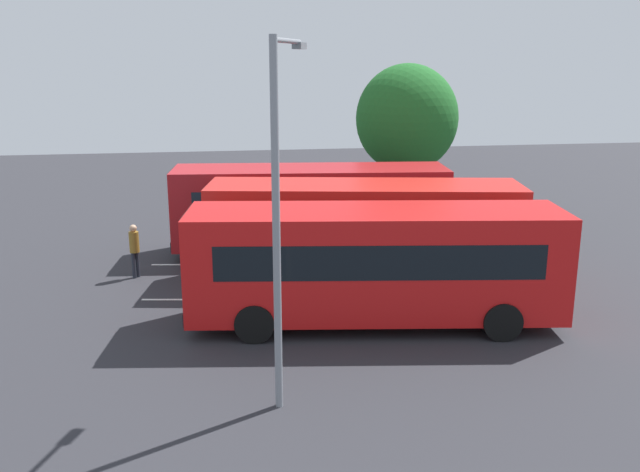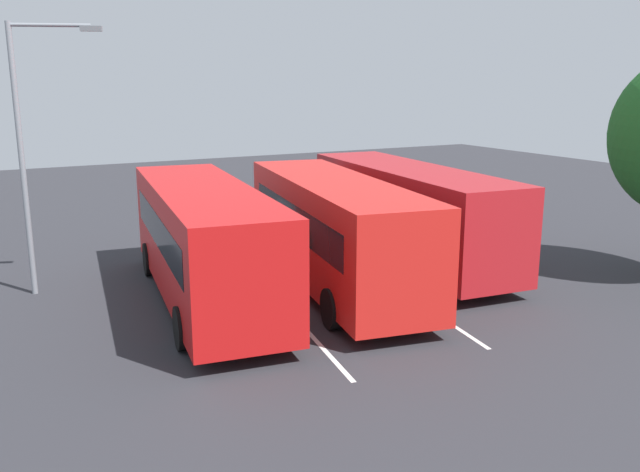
% 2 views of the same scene
% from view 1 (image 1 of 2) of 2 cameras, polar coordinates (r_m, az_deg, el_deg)
% --- Properties ---
extents(ground_plane, '(65.74, 65.74, 0.00)m').
position_cam_1_polar(ground_plane, '(22.47, 2.10, -3.77)').
color(ground_plane, '#2B2B30').
extents(bus_far_left, '(10.23, 3.50, 3.22)m').
position_cam_1_polar(bus_far_left, '(25.28, -0.87, 2.51)').
color(bus_far_left, '#AD191E').
rests_on(bus_far_left, ground).
extents(bus_center_left, '(10.31, 4.22, 3.22)m').
position_cam_1_polar(bus_center_left, '(22.09, 3.62, 0.68)').
color(bus_center_left, red).
rests_on(bus_center_left, ground).
extents(bus_center_right, '(10.27, 3.83, 3.22)m').
position_cam_1_polar(bus_center_right, '(18.43, 4.55, -2.20)').
color(bus_center_right, red).
rests_on(bus_center_right, ground).
extents(pedestrian, '(0.45, 0.45, 1.81)m').
position_cam_1_polar(pedestrian, '(23.32, -15.26, -0.84)').
color(pedestrian, '#232833').
rests_on(pedestrian, ground).
extents(street_lamp, '(1.01, 2.36, 7.54)m').
position_cam_1_polar(street_lamp, '(13.55, -3.44, 2.88)').
color(street_lamp, gray).
rests_on(street_lamp, ground).
extents(depot_tree, '(4.73, 4.26, 6.87)m').
position_cam_1_polar(depot_tree, '(32.08, 7.29, 9.70)').
color(depot_tree, '#4C3823').
rests_on(depot_tree, ground).
extents(lane_stripe_outer_left, '(12.90, 2.14, 0.01)m').
position_cam_1_polar(lane_stripe_outer_left, '(24.17, 1.28, -2.41)').
color(lane_stripe_outer_left, silver).
rests_on(lane_stripe_outer_left, ground).
extents(lane_stripe_inner_left, '(12.90, 2.14, 0.01)m').
position_cam_1_polar(lane_stripe_inner_left, '(20.79, 3.05, -5.33)').
color(lane_stripe_inner_left, silver).
rests_on(lane_stripe_inner_left, ground).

